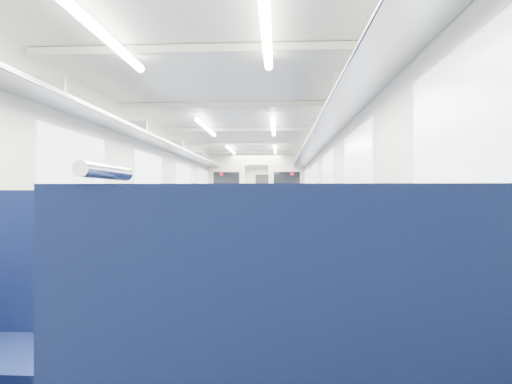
{
  "coord_description": "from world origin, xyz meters",
  "views": [
    {
      "loc": [
        0.63,
        -9.12,
        1.2
      ],
      "look_at": [
        -0.01,
        2.59,
        1.22
      ],
      "focal_mm": 28.5,
      "sensor_mm": 36.0,
      "label": 1
    }
  ],
  "objects_px": {
    "seat_17": "(286,226)",
    "seat_16": "(220,225)",
    "seat_18": "(225,222)",
    "seat_15": "(287,230)",
    "seat_3": "(321,365)",
    "bulkhead": "(257,191)",
    "seat_11": "(291,243)",
    "seat_13": "(289,235)",
    "seat_9": "(293,254)",
    "seat_5": "(305,301)",
    "seat_4": "(98,293)",
    "end_door": "(264,197)",
    "seat_6": "(143,268)",
    "seat_10": "(190,242)",
    "seat_14": "(211,230)",
    "seat_8": "(169,254)",
    "seat_19": "(286,222)",
    "seat_12": "(202,235)",
    "seat_7": "(297,268)"
  },
  "relations": [
    {
      "from": "bulkhead",
      "to": "seat_6",
      "type": "xyz_separation_m",
      "value": [
        -0.83,
        -7.47,
        -0.85
      ]
    },
    {
      "from": "seat_18",
      "to": "seat_6",
      "type": "bearing_deg",
      "value": -90.0
    },
    {
      "from": "seat_13",
      "to": "seat_18",
      "type": "height_order",
      "value": "same"
    },
    {
      "from": "seat_3",
      "to": "seat_13",
      "type": "relative_size",
      "value": 1.0
    },
    {
      "from": "seat_10",
      "to": "bulkhead",
      "type": "bearing_deg",
      "value": 80.87
    },
    {
      "from": "seat_4",
      "to": "seat_5",
      "type": "relative_size",
      "value": 1.0
    },
    {
      "from": "seat_5",
      "to": "seat_4",
      "type": "bearing_deg",
      "value": 174.52
    },
    {
      "from": "seat_7",
      "to": "seat_13",
      "type": "relative_size",
      "value": 1.0
    },
    {
      "from": "bulkhead",
      "to": "seat_4",
      "type": "xyz_separation_m",
      "value": [
        -0.83,
        -8.57,
        -0.85
      ]
    },
    {
      "from": "bulkhead",
      "to": "seat_17",
      "type": "height_order",
      "value": "bulkhead"
    },
    {
      "from": "seat_14",
      "to": "seat_15",
      "type": "height_order",
      "value": "same"
    },
    {
      "from": "bulkhead",
      "to": "seat_11",
      "type": "relative_size",
      "value": 2.26
    },
    {
      "from": "seat_17",
      "to": "seat_16",
      "type": "bearing_deg",
      "value": -179.52
    },
    {
      "from": "end_door",
      "to": "seat_7",
      "type": "xyz_separation_m",
      "value": [
        0.83,
        -13.64,
        -0.62
      ]
    },
    {
      "from": "seat_3",
      "to": "seat_15",
      "type": "xyz_separation_m",
      "value": [
        0.0,
        7.04,
        0.0
      ]
    },
    {
      "from": "seat_8",
      "to": "seat_9",
      "type": "height_order",
      "value": "same"
    },
    {
      "from": "end_door",
      "to": "seat_12",
      "type": "bearing_deg",
      "value": -94.59
    },
    {
      "from": "seat_12",
      "to": "seat_18",
      "type": "bearing_deg",
      "value": 90.0
    },
    {
      "from": "end_door",
      "to": "seat_19",
      "type": "bearing_deg",
      "value": -83.11
    },
    {
      "from": "seat_5",
      "to": "seat_3",
      "type": "bearing_deg",
      "value": -90.0
    },
    {
      "from": "bulkhead",
      "to": "seat_4",
      "type": "distance_m",
      "value": 8.65
    },
    {
      "from": "bulkhead",
      "to": "seat_12",
      "type": "height_order",
      "value": "bulkhead"
    },
    {
      "from": "seat_18",
      "to": "seat_15",
      "type": "bearing_deg",
      "value": -52.31
    },
    {
      "from": "seat_5",
      "to": "seat_9",
      "type": "distance_m",
      "value": 2.36
    },
    {
      "from": "seat_5",
      "to": "seat_13",
      "type": "xyz_separation_m",
      "value": [
        0.0,
        4.8,
        0.0
      ]
    },
    {
      "from": "seat_16",
      "to": "seat_17",
      "type": "bearing_deg",
      "value": 0.48
    },
    {
      "from": "seat_4",
      "to": "end_door",
      "type": "bearing_deg",
      "value": 86.8
    },
    {
      "from": "seat_9",
      "to": "seat_13",
      "type": "distance_m",
      "value": 2.43
    },
    {
      "from": "seat_18",
      "to": "seat_17",
      "type": "bearing_deg",
      "value": -32.89
    },
    {
      "from": "seat_10",
      "to": "seat_14",
      "type": "height_order",
      "value": "same"
    },
    {
      "from": "end_door",
      "to": "seat_17",
      "type": "bearing_deg",
      "value": -84.09
    },
    {
      "from": "seat_16",
      "to": "seat_17",
      "type": "distance_m",
      "value": 1.66
    },
    {
      "from": "seat_8",
      "to": "seat_5",
      "type": "bearing_deg",
      "value": -54.0
    },
    {
      "from": "seat_14",
      "to": "seat_15",
      "type": "bearing_deg",
      "value": 5.68
    },
    {
      "from": "seat_10",
      "to": "seat_15",
      "type": "relative_size",
      "value": 1.0
    },
    {
      "from": "seat_12",
      "to": "seat_11",
      "type": "bearing_deg",
      "value": -34.08
    },
    {
      "from": "seat_9",
      "to": "seat_17",
      "type": "xyz_separation_m",
      "value": [
        0.0,
        4.63,
        0.0
      ]
    },
    {
      "from": "seat_5",
      "to": "seat_17",
      "type": "height_order",
      "value": "same"
    },
    {
      "from": "seat_18",
      "to": "seat_3",
      "type": "bearing_deg",
      "value": -79.76
    },
    {
      "from": "seat_11",
      "to": "seat_18",
      "type": "xyz_separation_m",
      "value": [
        -1.66,
        4.53,
        0.0
      ]
    },
    {
      "from": "seat_9",
      "to": "seat_19",
      "type": "height_order",
      "value": "same"
    },
    {
      "from": "seat_9",
      "to": "seat_11",
      "type": "height_order",
      "value": "same"
    },
    {
      "from": "end_door",
      "to": "seat_4",
      "type": "relative_size",
      "value": 1.61
    },
    {
      "from": "seat_4",
      "to": "seat_8",
      "type": "relative_size",
      "value": 1.0
    },
    {
      "from": "seat_10",
      "to": "seat_4",
      "type": "bearing_deg",
      "value": -90.0
    },
    {
      "from": "seat_6",
      "to": "seat_10",
      "type": "bearing_deg",
      "value": 90.0
    },
    {
      "from": "seat_5",
      "to": "seat_18",
      "type": "relative_size",
      "value": 1.0
    },
    {
      "from": "seat_5",
      "to": "seat_13",
      "type": "height_order",
      "value": "same"
    },
    {
      "from": "seat_14",
      "to": "seat_9",
      "type": "bearing_deg",
      "value": -63.91
    },
    {
      "from": "seat_11",
      "to": "seat_7",
      "type": "bearing_deg",
      "value": -90.0
    }
  ]
}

